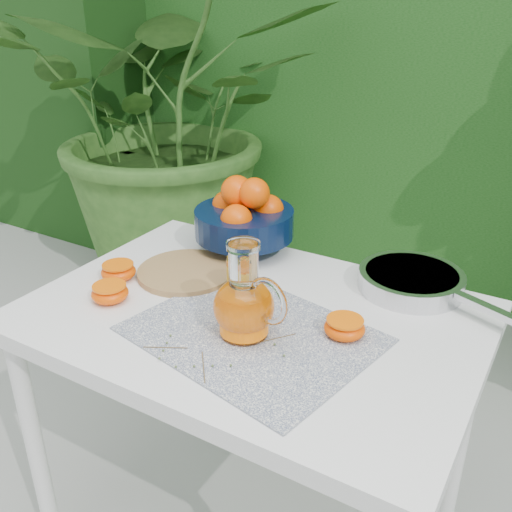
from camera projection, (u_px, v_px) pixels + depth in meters
The scene contains 11 objects.
hedge_backdrop at pixel (477, 37), 2.74m from camera, with size 8.00×1.65×2.50m.
potted_plant_left at pixel (176, 114), 2.80m from camera, with size 1.69×1.69×1.69m, color #2D561D.
white_table at pixel (252, 342), 1.32m from camera, with size 1.00×0.70×0.75m.
placemat at pixel (252, 334), 1.19m from camera, with size 0.48×0.37×0.00m, color #0B1741.
cutting_board at pixel (186, 272), 1.44m from camera, with size 0.25×0.25×0.02m, color #9B6E46.
fruit_bowl at pixel (245, 217), 1.54m from camera, with size 0.33×0.33×0.21m.
juice_pitcher at pixel (245, 304), 1.16m from camera, with size 0.19×0.15×0.21m.
juice_tumbler at pixel (241, 278), 1.32m from camera, with size 0.09×0.09×0.10m.
saute_pan at pixel (412, 280), 1.36m from camera, with size 0.46×0.32×0.05m.
orange_halves at pixel (184, 295), 1.31m from camera, with size 0.70×0.25×0.04m.
thyme_sprigs at pixel (216, 350), 1.13m from camera, with size 0.26×0.23×0.01m.
Camera 1 is at (0.65, -1.00, 1.41)m, focal length 40.00 mm.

